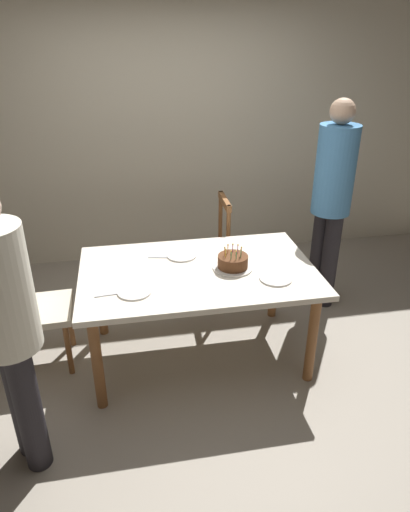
# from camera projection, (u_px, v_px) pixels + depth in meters

# --- Properties ---
(ground) EXTENTS (6.40, 6.40, 0.00)m
(ground) POSITION_uv_depth(u_px,v_px,m) (199.00, 354.00, 3.51)
(ground) COLOR #9E9384
(back_wall) EXTENTS (6.40, 0.10, 2.60)m
(back_wall) POSITION_uv_depth(u_px,v_px,m) (166.00, 134.00, 4.56)
(back_wall) COLOR beige
(back_wall) RESTS_ON ground
(dining_table) EXTENTS (1.63, 1.02, 0.73)m
(dining_table) POSITION_uv_depth(u_px,v_px,m) (198.00, 280.00, 3.22)
(dining_table) COLOR silver
(dining_table) RESTS_ON ground
(birthday_cake) EXTENTS (0.28, 0.28, 0.17)m
(birthday_cake) POSITION_uv_depth(u_px,v_px,m) (233.00, 262.00, 3.18)
(birthday_cake) COLOR silver
(birthday_cake) RESTS_ON dining_table
(plate_near_celebrant) EXTENTS (0.22, 0.22, 0.01)m
(plate_near_celebrant) POSITION_uv_depth(u_px,v_px,m) (135.00, 291.00, 2.91)
(plate_near_celebrant) COLOR white
(plate_near_celebrant) RESTS_ON dining_table
(plate_far_side) EXTENTS (0.22, 0.22, 0.01)m
(plate_far_side) POSITION_uv_depth(u_px,v_px,m) (182.00, 255.00, 3.37)
(plate_far_side) COLOR white
(plate_far_side) RESTS_ON dining_table
(plate_near_guest) EXTENTS (0.22, 0.22, 0.01)m
(plate_near_guest) POSITION_uv_depth(u_px,v_px,m) (276.00, 278.00, 3.06)
(plate_near_guest) COLOR white
(plate_near_guest) RESTS_ON dining_table
(fork_near_celebrant) EXTENTS (0.18, 0.03, 0.01)m
(fork_near_celebrant) POSITION_uv_depth(u_px,v_px,m) (109.00, 295.00, 2.88)
(fork_near_celebrant) COLOR silver
(fork_near_celebrant) RESTS_ON dining_table
(fork_far_side) EXTENTS (0.18, 0.05, 0.01)m
(fork_far_side) POSITION_uv_depth(u_px,v_px,m) (160.00, 257.00, 3.35)
(fork_far_side) COLOR silver
(fork_far_side) RESTS_ON dining_table
(chair_spindle_back) EXTENTS (0.45, 0.45, 0.95)m
(chair_spindle_back) POSITION_uv_depth(u_px,v_px,m) (205.00, 251.00, 4.07)
(chair_spindle_back) COLOR brown
(chair_spindle_back) RESTS_ON ground
(chair_upholstered) EXTENTS (0.46, 0.46, 0.95)m
(chair_upholstered) POSITION_uv_depth(u_px,v_px,m) (25.00, 302.00, 3.18)
(chair_upholstered) COLOR beige
(chair_upholstered) RESTS_ON ground
(person_celebrant) EXTENTS (0.32, 0.32, 1.63)m
(person_celebrant) POSITION_uv_depth(u_px,v_px,m) (6.00, 323.00, 2.27)
(person_celebrant) COLOR #262328
(person_celebrant) RESTS_ON ground
(person_guest) EXTENTS (0.32, 0.32, 1.78)m
(person_guest) POSITION_uv_depth(u_px,v_px,m) (332.00, 194.00, 3.75)
(person_guest) COLOR #262328
(person_guest) RESTS_ON ground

